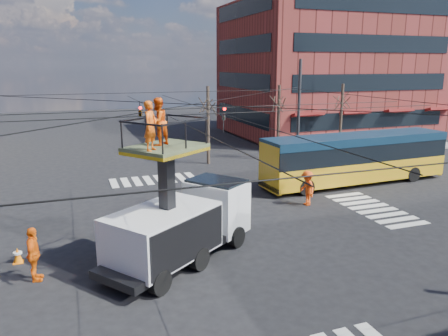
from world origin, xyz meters
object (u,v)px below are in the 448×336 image
at_px(utility_truck, 181,209).
at_px(traffic_cone, 18,255).
at_px(worker_ground, 34,254).
at_px(city_bus, 356,157).
at_px(flagger, 307,188).

height_order(utility_truck, traffic_cone, utility_truck).
bearing_deg(worker_ground, utility_truck, -85.09).
distance_m(utility_truck, worker_ground, 5.53).
distance_m(city_bus, traffic_cone, 20.43).
height_order(city_bus, worker_ground, city_bus).
height_order(traffic_cone, worker_ground, worker_ground).
xyz_separation_m(utility_truck, city_bus, (13.46, 7.32, -0.36)).
relative_size(worker_ground, flagger, 1.03).
relative_size(traffic_cone, flagger, 0.32).
distance_m(utility_truck, city_bus, 15.33).
height_order(city_bus, traffic_cone, city_bus).
relative_size(city_bus, flagger, 6.65).
bearing_deg(utility_truck, city_bus, -7.56).
bearing_deg(city_bus, traffic_cone, -167.14).
bearing_deg(city_bus, flagger, -153.34).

